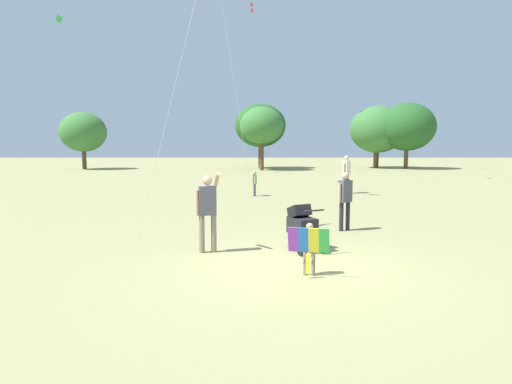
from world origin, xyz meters
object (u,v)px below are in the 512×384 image
(person_adult_flyer, at_px, (209,206))
(person_couple_left, at_px, (347,196))
(person_sitting_far, at_px, (348,171))
(person_red_shirt, at_px, (257,181))
(child_with_butterfly_kite, at_px, (311,244))
(stroller, at_px, (304,223))

(person_adult_flyer, relative_size, person_couple_left, 1.11)
(person_sitting_far, bearing_deg, person_red_shirt, -166.71)
(person_adult_flyer, distance_m, person_sitting_far, 12.23)
(child_with_butterfly_kite, height_order, person_adult_flyer, person_adult_flyer)
(person_adult_flyer, relative_size, person_red_shirt, 1.56)
(child_with_butterfly_kite, xyz_separation_m, stroller, (0.06, 1.86, 0.02))
(person_adult_flyer, bearing_deg, stroller, 4.28)
(child_with_butterfly_kite, distance_m, stroller, 1.86)
(person_adult_flyer, relative_size, person_sitting_far, 0.99)
(person_sitting_far, xyz_separation_m, person_couple_left, (-1.81, -8.68, -0.11))
(child_with_butterfly_kite, relative_size, person_sitting_far, 0.54)
(person_adult_flyer, height_order, person_sitting_far, person_sitting_far)
(person_adult_flyer, xyz_separation_m, person_red_shirt, (0.98, 10.04, -0.35))
(child_with_butterfly_kite, relative_size, person_adult_flyer, 0.54)
(stroller, bearing_deg, person_couple_left, 57.95)
(person_sitting_far, bearing_deg, stroller, -106.36)
(stroller, distance_m, person_red_shirt, 9.95)
(child_with_butterfly_kite, relative_size, person_couple_left, 0.60)
(person_adult_flyer, height_order, person_couple_left, person_adult_flyer)
(person_red_shirt, bearing_deg, child_with_butterfly_kite, -85.10)
(stroller, height_order, person_sitting_far, person_sitting_far)
(person_adult_flyer, relative_size, stroller, 1.59)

